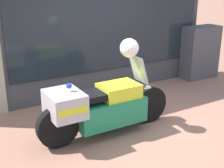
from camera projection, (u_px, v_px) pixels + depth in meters
ground_plane at (140, 125)px, 5.62m from camera, size 60.00×60.00×0.00m
shop_building at (69, 14)px, 6.45m from camera, size 5.98×0.55×3.58m
window_display at (107, 70)px, 7.35m from camera, size 4.47×0.30×1.87m
paramedic_motorcycle at (100, 107)px, 5.12m from camera, size 2.44×0.67×1.28m
utility_cabinet at (200, 52)px, 8.08m from camera, size 0.98×0.45×1.35m
white_helmet at (129, 48)px, 5.09m from camera, size 0.31×0.31×0.31m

